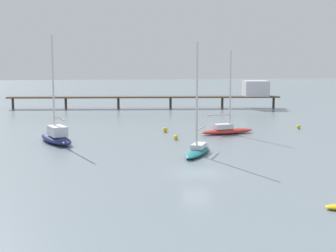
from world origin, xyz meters
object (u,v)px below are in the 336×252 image
sailboat_red (226,129)px  mooring_buoy_inner (165,130)px  mooring_buoy_mid (299,127)px  pier (211,92)px  sailboat_teal (198,148)px  sailboat_navy (56,136)px  mooring_buoy_near (176,137)px

sailboat_red → mooring_buoy_inner: 8.61m
mooring_buoy_mid → pier: bearing=101.6°
mooring_buoy_inner → mooring_buoy_mid: (19.95, 0.77, -0.04)m
mooring_buoy_inner → pier: bearing=67.4°
pier → sailboat_teal: bearing=-103.7°
pier → sailboat_navy: size_ratio=4.29×
sailboat_teal → sailboat_red: bearing=64.3°
sailboat_red → sailboat_navy: bearing=-168.8°
mooring_buoy_mid → mooring_buoy_inner: bearing=-177.8°
sailboat_red → sailboat_navy: size_ratio=0.87×
sailboat_navy → mooring_buoy_mid: 35.27m
sailboat_teal → mooring_buoy_near: size_ratio=19.86×
sailboat_navy → mooring_buoy_near: (14.93, 0.50, -0.56)m
sailboat_teal → mooring_buoy_near: (-0.96, 9.81, -0.39)m
sailboat_teal → mooring_buoy_near: bearing=95.6°
mooring_buoy_near → sailboat_red: bearing=27.5°
sailboat_navy → mooring_buoy_inner: 16.13m
sailboat_red → mooring_buoy_mid: 12.34m
mooring_buoy_inner → mooring_buoy_mid: 19.96m
mooring_buoy_near → mooring_buoy_mid: bearing=21.2°
sailboat_red → mooring_buoy_inner: size_ratio=16.49×
sailboat_teal → mooring_buoy_inner: 16.64m
pier → sailboat_navy: (-27.84, -39.60, -2.50)m
mooring_buoy_mid → sailboat_navy: bearing=-166.8°
pier → mooring_buoy_inner: pier is taller
sailboat_red → mooring_buoy_near: bearing=-152.5°
sailboat_red → sailboat_teal: size_ratio=0.94×
sailboat_red → mooring_buoy_inner: bearing=161.0°
pier → mooring_buoy_inner: (-13.45, -32.34, -3.02)m
mooring_buoy_near → mooring_buoy_inner: bearing=94.6°
pier → mooring_buoy_inner: bearing=-112.6°
sailboat_navy → pier: bearing=54.9°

